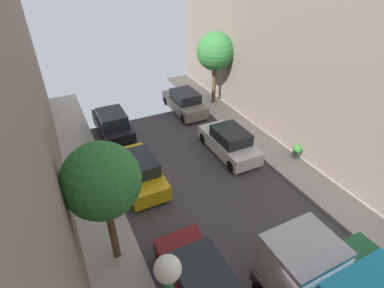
# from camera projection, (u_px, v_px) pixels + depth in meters

# --- Properties ---
(parked_car_left_2) EXTENTS (1.78, 4.20, 1.57)m
(parked_car_left_2) POSITION_uv_depth(u_px,v_px,m) (201.00, 282.00, 9.73)
(parked_car_left_2) COLOR maroon
(parked_car_left_2) RESTS_ON ground
(parked_car_left_3) EXTENTS (1.78, 4.20, 1.57)m
(parked_car_left_3) POSITION_uv_depth(u_px,v_px,m) (139.00, 171.00, 14.64)
(parked_car_left_3) COLOR gold
(parked_car_left_3) RESTS_ON ground
(parked_car_left_4) EXTENTS (1.78, 4.20, 1.57)m
(parked_car_left_4) POSITION_uv_depth(u_px,v_px,m) (113.00, 124.00, 18.60)
(parked_car_left_4) COLOR black
(parked_car_left_4) RESTS_ON ground
(parked_car_right_3) EXTENTS (1.78, 4.20, 1.57)m
(parked_car_right_3) POSITION_uv_depth(u_px,v_px,m) (229.00, 142.00, 16.84)
(parked_car_right_3) COLOR white
(parked_car_right_3) RESTS_ON ground
(parked_car_right_4) EXTENTS (1.78, 4.20, 1.57)m
(parked_car_right_4) POSITION_uv_depth(u_px,v_px,m) (185.00, 102.00, 21.26)
(parked_car_right_4) COLOR gray
(parked_car_right_4) RESTS_ON ground
(street_tree_1) EXTENTS (2.63, 2.63, 5.13)m
(street_tree_1) POSITION_uv_depth(u_px,v_px,m) (215.00, 52.00, 20.59)
(street_tree_1) COLOR brown
(street_tree_1) RESTS_ON sidewalk_right
(street_tree_2) EXTENTS (2.51, 2.51, 4.91)m
(street_tree_2) POSITION_uv_depth(u_px,v_px,m) (102.00, 181.00, 9.30)
(street_tree_2) COLOR brown
(street_tree_2) RESTS_ON sidewalk_left
(potted_plant_1) EXTENTS (0.50, 0.50, 0.75)m
(potted_plant_1) POSITION_uv_depth(u_px,v_px,m) (297.00, 151.00, 16.42)
(potted_plant_1) COLOR slate
(potted_plant_1) RESTS_ON sidewalk_right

